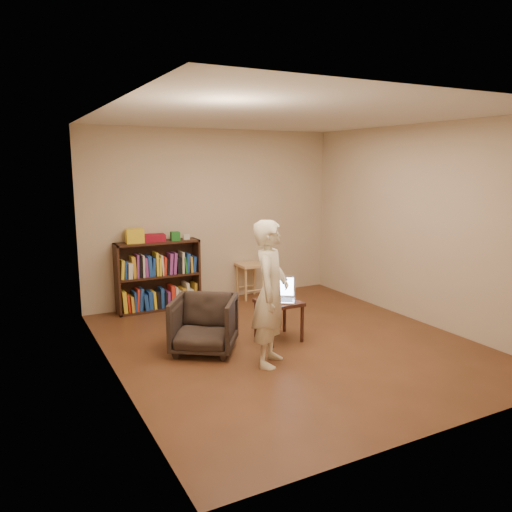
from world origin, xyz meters
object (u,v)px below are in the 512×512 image
stool (250,270)px  laptop (279,295)px  armchair (204,324)px  side_table (279,307)px  person (271,294)px  bookshelf (158,280)px

stool → laptop: (-0.54, -1.84, 0.10)m
armchair → laptop: size_ratio=1.50×
side_table → laptop: (0.01, 0.01, 0.14)m
side_table → person: 0.84m
stool → laptop: laptop is taller
armchair → side_table: (0.94, -0.05, 0.08)m
side_table → person: size_ratio=0.31×
bookshelf → armchair: bookshelf is taller
stool → side_table: bearing=-106.7°
bookshelf → person: (0.46, -2.52, 0.33)m
stool → side_table: stool is taller
armchair → side_table: size_ratio=1.45×
side_table → person: bearing=-126.7°
side_table → laptop: bearing=41.7°
bookshelf → person: size_ratio=0.78×
stool → person: person is taller
armchair → bookshelf: bearing=122.9°
person → stool: bearing=20.1°
laptop → person: 0.80m
side_table → laptop: laptop is taller
armchair → laptop: (0.96, -0.03, 0.23)m
stool → bookshelf: bearing=177.5°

